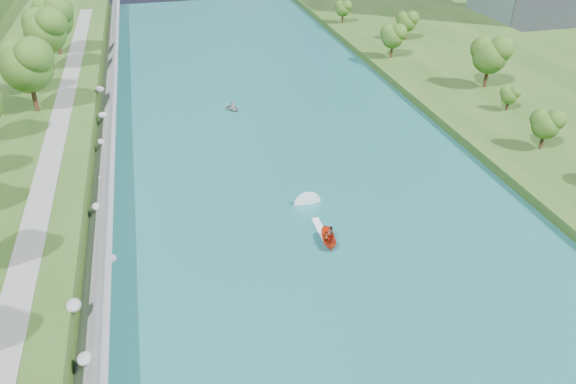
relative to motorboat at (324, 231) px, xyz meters
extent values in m
plane|color=#2D5119|center=(0.35, -10.68, -0.73)|extent=(260.00, 260.00, 0.00)
cube|color=#1B6267|center=(0.35, 9.32, -0.68)|extent=(55.00, 240.00, 0.10)
cube|color=slate|center=(-25.50, 9.32, 1.07)|extent=(3.54, 236.00, 4.05)
ellipsoid|color=gray|center=(-25.90, -15.20, 1.58)|extent=(1.30, 1.54, 0.71)
ellipsoid|color=gray|center=(-26.97, -9.60, 2.80)|extent=(1.39, 1.68, 1.06)
ellipsoid|color=gray|center=(-24.34, 0.19, 0.29)|extent=(1.37, 1.38, 0.87)
ellipsoid|color=gray|center=(-26.04, 9.94, 1.23)|extent=(1.24, 1.38, 0.81)
ellipsoid|color=gray|center=(-25.50, 17.70, 0.91)|extent=(1.31, 1.38, 0.81)
ellipsoid|color=gray|center=(-26.08, 28.21, 1.41)|extent=(1.04, 1.20, 0.78)
ellipsoid|color=gray|center=(-26.10, 38.10, 1.55)|extent=(1.67, 1.40, 0.99)
ellipsoid|color=gray|center=(-26.64, 46.69, 2.92)|extent=(1.56, 2.00, 0.87)
cube|color=gray|center=(-32.15, 9.32, 2.82)|extent=(3.00, 200.00, 0.10)
ellipsoid|color=#254C14|center=(-35.97, 39.58, 9.76)|extent=(8.38, 8.38, 13.97)
ellipsoid|color=#254C14|center=(-38.42, 48.11, 7.83)|extent=(6.07, 6.07, 10.11)
ellipsoid|color=#254C14|center=(-35.64, 60.51, 9.63)|extent=(8.23, 8.23, 13.72)
ellipsoid|color=#254C14|center=(-35.19, 70.25, 9.63)|extent=(8.23, 8.23, 13.71)
ellipsoid|color=#254C14|center=(36.95, 11.41, 4.40)|extent=(4.35, 4.35, 7.25)
ellipsoid|color=#254C14|center=(40.36, 25.55, 3.28)|extent=(3.01, 3.01, 5.02)
ellipsoid|color=#254C14|center=(42.70, 36.52, 6.35)|extent=(6.70, 6.70, 11.16)
ellipsoid|color=#254C14|center=(32.73, 57.30, 4.95)|extent=(5.01, 5.01, 8.35)
ellipsoid|color=#254C14|center=(41.21, 68.88, 4.70)|extent=(4.71, 4.71, 7.85)
ellipsoid|color=#254C14|center=(31.94, 87.23, 4.15)|extent=(4.05, 4.05, 6.75)
imported|color=red|center=(-0.02, -1.77, 0.12)|extent=(1.80, 3.98, 1.49)
imported|color=#66605B|center=(-0.42, -2.17, 0.52)|extent=(0.62, 0.45, 1.60)
imported|color=#66605B|center=(0.48, -1.27, 0.52)|extent=(0.98, 0.94, 1.58)
cube|color=white|center=(-0.02, 1.23, -0.60)|extent=(0.90, 5.00, 0.06)
imported|color=gray|center=(-4.33, 40.38, -0.31)|extent=(3.32, 3.72, 0.64)
imported|color=#66605B|center=(-4.33, 40.38, 0.25)|extent=(0.65, 0.45, 1.26)
camera|label=1|loc=(-17.33, -51.65, 38.01)|focal=35.00mm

